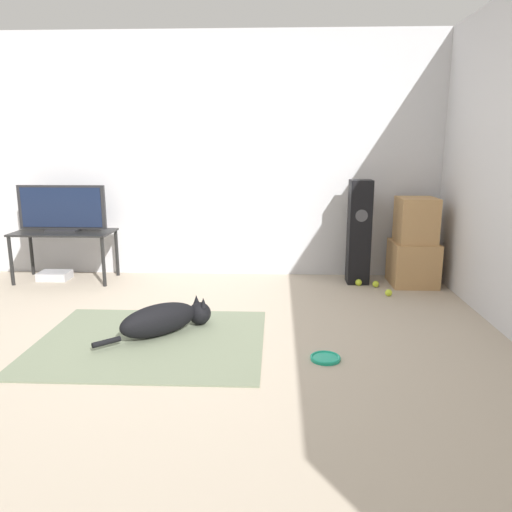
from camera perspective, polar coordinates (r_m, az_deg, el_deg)
ground_plane at (r=3.68m, az=-11.20°, el=-10.11°), size 12.00×12.00×0.00m
wall_back at (r=5.46m, az=-6.60°, el=11.15°), size 8.00×0.06×2.55m
area_rug at (r=3.77m, az=-11.95°, el=-9.50°), size 1.64×1.35×0.01m
dog at (r=3.84m, az=-10.29°, el=-7.08°), size 0.75×0.69×0.24m
frisbee at (r=3.43m, az=7.93°, el=-11.46°), size 0.20×0.20×0.03m
cardboard_box_lower at (r=5.35m, az=17.49°, el=-0.79°), size 0.44×0.48×0.44m
cardboard_box_upper at (r=5.25m, az=17.83°, el=3.92°), size 0.37×0.40×0.45m
floor_speaker at (r=5.20m, az=11.69°, el=2.67°), size 0.22×0.23×1.06m
tv_stand at (r=5.57m, az=-21.07°, el=1.99°), size 1.01×0.49×0.53m
tv at (r=5.53m, az=-21.30°, el=5.02°), size 0.91×0.20×0.48m
tennis_ball_by_boxes at (r=5.17m, az=13.52°, el=-3.14°), size 0.07×0.07×0.07m
tennis_ball_near_speaker at (r=5.19m, az=11.65°, el=-2.98°), size 0.07×0.07×0.07m
tennis_ball_loose_on_carpet at (r=4.91m, az=14.91°, el=-4.08°), size 0.07×0.07×0.07m
game_console at (r=5.73m, az=-22.02°, el=-2.09°), size 0.31×0.23×0.08m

